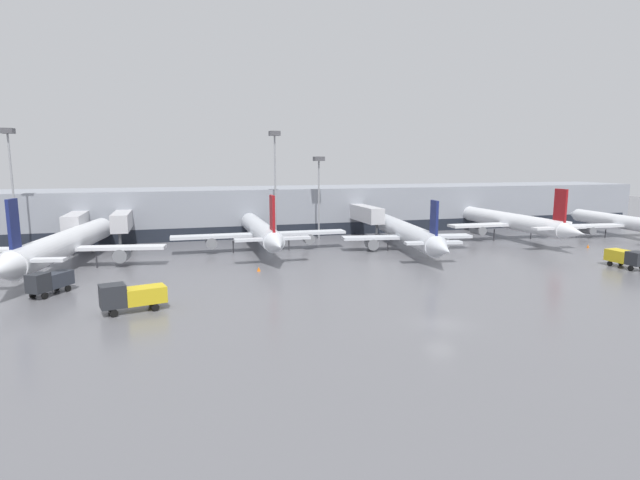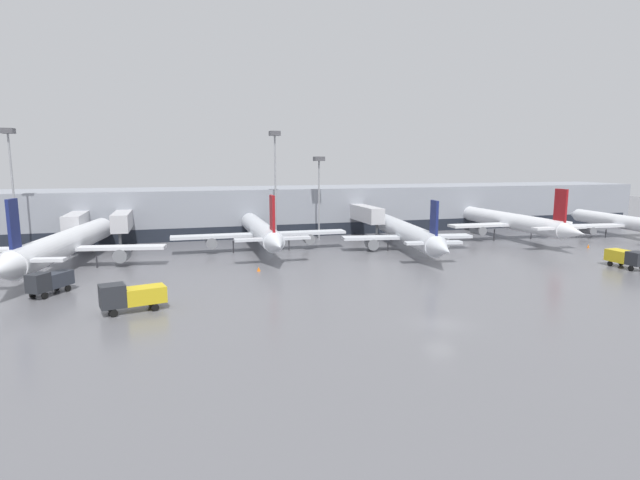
{
  "view_description": "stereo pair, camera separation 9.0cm",
  "coord_description": "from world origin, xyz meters",
  "px_view_note": "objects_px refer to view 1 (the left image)",
  "views": [
    {
      "loc": [
        -22.13,
        -37.61,
        14.18
      ],
      "look_at": [
        -2.22,
        30.52,
        3.0
      ],
      "focal_mm": 28.0,
      "sensor_mm": 36.0,
      "label": 1
    },
    {
      "loc": [
        -22.04,
        -37.63,
        14.18
      ],
      "look_at": [
        -2.22,
        30.52,
        3.0
      ],
      "focal_mm": 28.0,
      "sensor_mm": 36.0,
      "label": 2
    }
  ],
  "objects_px": {
    "parked_jet_0": "(261,231)",
    "parked_jet_4": "(407,233)",
    "parked_jet_3": "(65,244)",
    "apron_light_mast_4": "(10,156)",
    "traffic_cone_0": "(588,246)",
    "apron_light_mast_3": "(275,156)",
    "service_truck_2": "(131,296)",
    "parked_jet_1": "(511,221)",
    "traffic_cone_1": "(259,269)",
    "parked_jet_5": "(626,223)",
    "service_truck_1": "(50,281)",
    "apron_light_mast_1": "(319,173)",
    "service_truck_0": "(626,257)"
  },
  "relations": [
    {
      "from": "parked_jet_0",
      "to": "parked_jet_4",
      "type": "xyz_separation_m",
      "value": [
        23.01,
        -5.49,
        -0.54
      ]
    },
    {
      "from": "parked_jet_3",
      "to": "apron_light_mast_4",
      "type": "bearing_deg",
      "value": 44.09
    },
    {
      "from": "traffic_cone_0",
      "to": "apron_light_mast_4",
      "type": "distance_m",
      "value": 93.05
    },
    {
      "from": "apron_light_mast_3",
      "to": "parked_jet_0",
      "type": "bearing_deg",
      "value": -115.6
    },
    {
      "from": "service_truck_2",
      "to": "apron_light_mast_3",
      "type": "bearing_deg",
      "value": -133.88
    },
    {
      "from": "parked_jet_1",
      "to": "traffic_cone_1",
      "type": "relative_size",
      "value": 64.28
    },
    {
      "from": "apron_light_mast_3",
      "to": "traffic_cone_0",
      "type": "bearing_deg",
      "value": -23.46
    },
    {
      "from": "parked_jet_3",
      "to": "service_truck_2",
      "type": "xyz_separation_m",
      "value": [
        10.13,
        -24.14,
        -1.6
      ]
    },
    {
      "from": "parked_jet_0",
      "to": "parked_jet_4",
      "type": "relative_size",
      "value": 0.93
    },
    {
      "from": "service_truck_2",
      "to": "apron_light_mast_3",
      "type": "height_order",
      "value": "apron_light_mast_3"
    },
    {
      "from": "parked_jet_3",
      "to": "traffic_cone_1",
      "type": "xyz_separation_m",
      "value": [
        24.67,
        -9.85,
        -2.9
      ]
    },
    {
      "from": "parked_jet_5",
      "to": "parked_jet_3",
      "type": "bearing_deg",
      "value": 97.44
    },
    {
      "from": "service_truck_2",
      "to": "parked_jet_1",
      "type": "bearing_deg",
      "value": -170.28
    },
    {
      "from": "apron_light_mast_3",
      "to": "service_truck_1",
      "type": "bearing_deg",
      "value": -136.53
    },
    {
      "from": "parked_jet_3",
      "to": "service_truck_1",
      "type": "distance_m",
      "value": 15.35
    },
    {
      "from": "service_truck_2",
      "to": "parked_jet_4",
      "type": "bearing_deg",
      "value": -163.93
    },
    {
      "from": "apron_light_mast_3",
      "to": "parked_jet_3",
      "type": "bearing_deg",
      "value": -156.71
    },
    {
      "from": "parked_jet_3",
      "to": "parked_jet_4",
      "type": "height_order",
      "value": "parked_jet_3"
    },
    {
      "from": "parked_jet_0",
      "to": "traffic_cone_0",
      "type": "xyz_separation_m",
      "value": [
        52.71,
        -12.34,
        -2.88
      ]
    },
    {
      "from": "apron_light_mast_1",
      "to": "service_truck_0",
      "type": "bearing_deg",
      "value": -48.16
    },
    {
      "from": "parked_jet_0",
      "to": "service_truck_0",
      "type": "bearing_deg",
      "value": -119.96
    },
    {
      "from": "parked_jet_0",
      "to": "apron_light_mast_4",
      "type": "bearing_deg",
      "value": 77.55
    },
    {
      "from": "parked_jet_1",
      "to": "parked_jet_4",
      "type": "xyz_separation_m",
      "value": [
        -23.23,
        -4.65,
        -0.67
      ]
    },
    {
      "from": "service_truck_2",
      "to": "parked_jet_5",
      "type": "bearing_deg",
      "value": -178.23
    },
    {
      "from": "apron_light_mast_1",
      "to": "traffic_cone_0",
      "type": "bearing_deg",
      "value": -28.59
    },
    {
      "from": "apron_light_mast_3",
      "to": "service_truck_0",
      "type": "bearing_deg",
      "value": -40.98
    },
    {
      "from": "service_truck_1",
      "to": "traffic_cone_0",
      "type": "bearing_deg",
      "value": 127.43
    },
    {
      "from": "parked_jet_0",
      "to": "parked_jet_4",
      "type": "bearing_deg",
      "value": -102.67
    },
    {
      "from": "parked_jet_3",
      "to": "service_truck_2",
      "type": "height_order",
      "value": "parked_jet_3"
    },
    {
      "from": "apron_light_mast_1",
      "to": "apron_light_mast_3",
      "type": "relative_size",
      "value": 0.78
    },
    {
      "from": "parked_jet_5",
      "to": "traffic_cone_1",
      "type": "xyz_separation_m",
      "value": [
        -72.0,
        -10.48,
        -2.42
      ]
    },
    {
      "from": "service_truck_1",
      "to": "apron_light_mast_4",
      "type": "relative_size",
      "value": 0.27
    },
    {
      "from": "parked_jet_0",
      "to": "apron_light_mast_3",
      "type": "distance_m",
      "value": 15.42
    },
    {
      "from": "traffic_cone_1",
      "to": "apron_light_mast_1",
      "type": "xyz_separation_m",
      "value": [
        15.26,
        24.36,
        11.9
      ]
    },
    {
      "from": "traffic_cone_1",
      "to": "apron_light_mast_3",
      "type": "relative_size",
      "value": 0.03
    },
    {
      "from": "parked_jet_4",
      "to": "service_truck_2",
      "type": "relative_size",
      "value": 5.68
    },
    {
      "from": "parked_jet_0",
      "to": "service_truck_1",
      "type": "bearing_deg",
      "value": 128.22
    },
    {
      "from": "traffic_cone_0",
      "to": "apron_light_mast_4",
      "type": "xyz_separation_m",
      "value": [
        -89.46,
        20.96,
        14.72
      ]
    },
    {
      "from": "parked_jet_0",
      "to": "parked_jet_3",
      "type": "relative_size",
      "value": 0.84
    },
    {
      "from": "parked_jet_3",
      "to": "service_truck_0",
      "type": "height_order",
      "value": "parked_jet_3"
    },
    {
      "from": "parked_jet_4",
      "to": "service_truck_2",
      "type": "bearing_deg",
      "value": 128.9
    },
    {
      "from": "parked_jet_3",
      "to": "parked_jet_5",
      "type": "bearing_deg",
      "value": -79.99
    },
    {
      "from": "apron_light_mast_1",
      "to": "parked_jet_0",
      "type": "bearing_deg",
      "value": -142.35
    },
    {
      "from": "parked_jet_1",
      "to": "service_truck_2",
      "type": "height_order",
      "value": "parked_jet_1"
    },
    {
      "from": "parked_jet_0",
      "to": "service_truck_0",
      "type": "distance_m",
      "value": 52.3
    },
    {
      "from": "parked_jet_0",
      "to": "apron_light_mast_1",
      "type": "relative_size",
      "value": 2.19
    },
    {
      "from": "parked_jet_3",
      "to": "service_truck_2",
      "type": "bearing_deg",
      "value": -147.58
    },
    {
      "from": "apron_light_mast_4",
      "to": "traffic_cone_1",
      "type": "bearing_deg",
      "value": -34.55
    },
    {
      "from": "parked_jet_0",
      "to": "parked_jet_3",
      "type": "distance_m",
      "value": 27.91
    },
    {
      "from": "service_truck_0",
      "to": "service_truck_2",
      "type": "xyz_separation_m",
      "value": [
        -62.29,
        -2.35,
        0.09
      ]
    }
  ]
}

